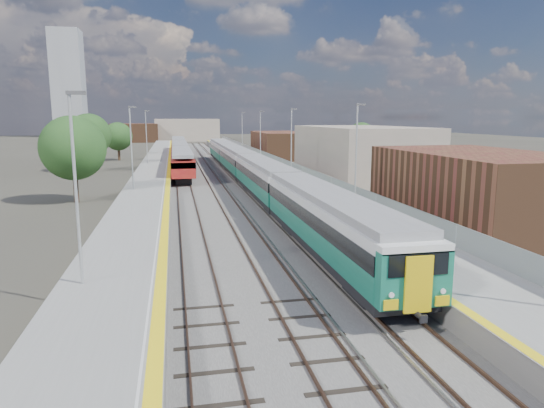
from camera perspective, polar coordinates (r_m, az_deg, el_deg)
name	(u,v)px	position (r m, az deg, el deg)	size (l,w,h in m)	color
ground	(226,177)	(62.31, -5.41, 3.19)	(320.00, 320.00, 0.00)	#47443A
ballast_bed	(207,175)	(64.59, -7.64, 3.42)	(10.50, 155.00, 0.06)	#565451
tracks	(211,173)	(66.28, -7.22, 3.67)	(8.96, 160.00, 0.17)	#4C3323
platform_right	(263,170)	(65.45, -1.04, 4.04)	(4.70, 155.00, 8.52)	slate
platform_left	(154,172)	(64.44, -13.70, 3.64)	(4.30, 155.00, 8.52)	slate
buildings	(132,106)	(150.60, -16.18, 10.99)	(72.00, 185.50, 40.00)	brown
green_train	(248,167)	(53.46, -2.83, 4.36)	(2.74, 76.38, 3.02)	black
red_train	(180,152)	(80.07, -10.78, 6.04)	(2.69, 54.55, 3.39)	black
tree_a	(73,148)	(46.31, -22.36, 6.10)	(5.68, 5.68, 7.70)	#382619
tree_b	(89,135)	(72.31, -20.72, 7.58)	(5.95, 5.95, 8.06)	#382619
tree_c	(118,136)	(89.90, -17.66, 7.58)	(4.93, 4.93, 6.68)	#382619
tree_d	(361,138)	(82.04, 10.46, 7.70)	(4.96, 4.96, 6.72)	#382619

